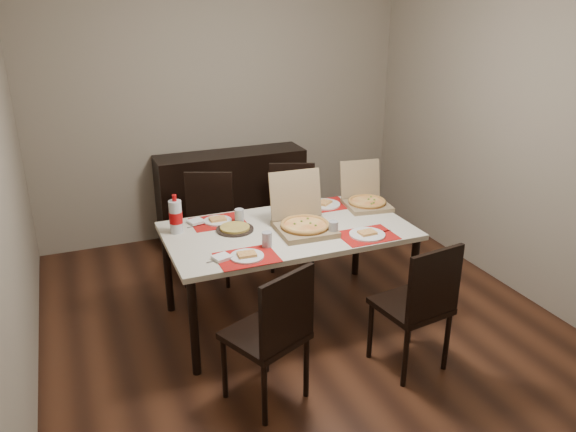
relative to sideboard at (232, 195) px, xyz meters
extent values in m
cube|color=#472515|center=(0.00, -1.78, -0.46)|extent=(3.80, 4.00, 0.02)
cube|color=gray|center=(0.00, 0.23, 0.85)|extent=(3.80, 0.02, 2.60)
cube|color=gray|center=(-1.91, -1.78, 0.85)|extent=(0.02, 4.00, 2.60)
cube|color=gray|center=(1.91, -1.78, 0.85)|extent=(0.02, 4.00, 2.60)
cube|color=black|center=(0.00, 0.00, 0.00)|extent=(1.50, 0.40, 0.90)
cube|color=beige|center=(-0.07, -1.70, 0.28)|extent=(1.80, 1.00, 0.04)
cylinder|color=black|center=(-0.91, -2.14, -0.10)|extent=(0.06, 0.06, 0.71)
cylinder|color=black|center=(0.77, -2.14, -0.10)|extent=(0.06, 0.06, 0.71)
cylinder|color=black|center=(-0.91, -1.26, -0.10)|extent=(0.06, 0.06, 0.71)
cylinder|color=black|center=(0.77, -1.26, -0.10)|extent=(0.06, 0.06, 0.71)
cube|color=black|center=(-0.56, -2.53, 0.00)|extent=(0.55, 0.55, 0.04)
cube|color=black|center=(-0.48, -2.70, 0.25)|extent=(0.40, 0.20, 0.46)
cylinder|color=black|center=(-0.65, -2.77, -0.24)|extent=(0.04, 0.04, 0.43)
cylinder|color=black|center=(-0.32, -2.62, -0.24)|extent=(0.04, 0.04, 0.43)
cylinder|color=black|center=(-0.80, -2.44, -0.24)|extent=(0.04, 0.04, 0.43)
cylinder|color=black|center=(-0.47, -2.29, -0.24)|extent=(0.04, 0.04, 0.43)
cube|color=black|center=(0.46, -2.57, 0.00)|extent=(0.47, 0.47, 0.04)
cube|color=black|center=(0.48, -2.76, 0.25)|extent=(0.42, 0.09, 0.46)
cylinder|color=black|center=(0.30, -2.77, -0.24)|extent=(0.04, 0.04, 0.43)
cylinder|color=black|center=(0.66, -2.72, -0.24)|extent=(0.04, 0.04, 0.43)
cylinder|color=black|center=(0.25, -2.41, -0.24)|extent=(0.04, 0.04, 0.43)
cylinder|color=black|center=(0.61, -2.37, -0.24)|extent=(0.04, 0.04, 0.43)
cube|color=black|center=(-0.47, -0.83, 0.00)|extent=(0.55, 0.55, 0.04)
cube|color=black|center=(-0.40, -0.66, 0.25)|extent=(0.40, 0.19, 0.46)
cylinder|color=black|center=(-0.24, -0.74, -0.24)|extent=(0.04, 0.04, 0.43)
cylinder|color=black|center=(-0.57, -0.60, -0.24)|extent=(0.04, 0.04, 0.43)
cylinder|color=black|center=(-0.37, -1.07, -0.24)|extent=(0.04, 0.04, 0.43)
cylinder|color=black|center=(-0.71, -0.93, -0.24)|extent=(0.04, 0.04, 0.43)
cube|color=black|center=(0.32, -0.85, 0.00)|extent=(0.55, 0.55, 0.04)
cube|color=black|center=(0.39, -0.68, 0.25)|extent=(0.40, 0.18, 0.46)
cylinder|color=black|center=(0.55, -0.75, -0.24)|extent=(0.04, 0.04, 0.43)
cylinder|color=black|center=(0.22, -0.62, -0.24)|extent=(0.04, 0.04, 0.43)
cylinder|color=black|center=(0.42, -1.09, -0.24)|extent=(0.04, 0.04, 0.43)
cylinder|color=black|center=(0.08, -0.95, -0.24)|extent=(0.04, 0.04, 0.43)
cube|color=#B90D0C|center=(-0.51, -2.06, 0.30)|extent=(0.40, 0.30, 0.00)
cylinder|color=white|center=(-0.51, -2.06, 0.31)|extent=(0.23, 0.23, 0.01)
cube|color=#F9E87C|center=(-0.51, -2.06, 0.33)|extent=(0.13, 0.10, 0.02)
cylinder|color=#A3A6AD|center=(-0.33, -1.95, 0.36)|extent=(0.07, 0.07, 0.11)
cube|color=#B2B2B7|center=(-0.68, -2.02, 0.30)|extent=(0.20, 0.04, 0.00)
cube|color=white|center=(-0.67, -2.02, 0.31)|extent=(0.13, 0.13, 0.02)
cube|color=#B90D0C|center=(0.41, -2.04, 0.30)|extent=(0.40, 0.30, 0.00)
cylinder|color=white|center=(0.41, -2.04, 0.31)|extent=(0.26, 0.26, 0.01)
cube|color=#F9E87C|center=(0.41, -2.04, 0.33)|extent=(0.12, 0.09, 0.02)
cylinder|color=#A3A6AD|center=(0.18, -1.94, 0.36)|extent=(0.07, 0.07, 0.11)
cube|color=#B2B2B7|center=(0.52, -2.03, 0.30)|extent=(0.20, 0.04, 0.00)
cube|color=#B90D0C|center=(-0.52, -1.37, 0.30)|extent=(0.40, 0.30, 0.00)
cylinder|color=white|center=(-0.52, -1.37, 0.31)|extent=(0.21, 0.21, 0.01)
cube|color=#F9E87C|center=(-0.52, -1.37, 0.33)|extent=(0.12, 0.09, 0.02)
cylinder|color=#A3A6AD|center=(-0.37, -1.45, 0.36)|extent=(0.07, 0.07, 0.11)
cube|color=#B2B2B7|center=(-0.66, -1.39, 0.30)|extent=(0.20, 0.04, 0.00)
cube|color=white|center=(-0.68, -1.33, 0.31)|extent=(0.13, 0.13, 0.02)
cube|color=#B90D0C|center=(0.40, -1.36, 0.30)|extent=(0.40, 0.30, 0.00)
cylinder|color=white|center=(0.40, -1.36, 0.31)|extent=(0.26, 0.26, 0.01)
cube|color=#F9E87C|center=(0.40, -1.36, 0.33)|extent=(0.15, 0.14, 0.02)
cylinder|color=#A3A6AD|center=(0.20, -1.43, 0.36)|extent=(0.07, 0.07, 0.11)
cube|color=#B2B2B7|center=(0.56, -1.38, 0.30)|extent=(0.20, 0.04, 0.00)
cube|color=white|center=(0.03, -1.69, 0.31)|extent=(0.16, 0.15, 0.02)
cube|color=olive|center=(0.02, -1.80, 0.32)|extent=(0.42, 0.42, 0.04)
cube|color=olive|center=(0.03, -1.60, 0.52)|extent=(0.40, 0.10, 0.36)
cylinder|color=#F9E87C|center=(0.02, -1.80, 0.35)|extent=(0.36, 0.36, 0.02)
cube|color=olive|center=(0.70, -1.52, 0.32)|extent=(0.38, 0.38, 0.03)
cube|color=olive|center=(0.72, -1.35, 0.49)|extent=(0.35, 0.12, 0.31)
cylinder|color=#F9E87C|center=(0.70, -1.52, 0.34)|extent=(0.33, 0.33, 0.02)
cylinder|color=black|center=(-0.44, -1.58, 0.31)|extent=(0.28, 0.28, 0.01)
cylinder|color=gold|center=(-0.44, -1.58, 0.32)|extent=(0.22, 0.22, 0.02)
imported|color=white|center=(0.05, -1.57, 0.32)|extent=(0.17, 0.17, 0.03)
cylinder|color=silver|center=(-0.85, -1.46, 0.42)|extent=(0.09, 0.09, 0.24)
cylinder|color=#B3080A|center=(-0.85, -1.46, 0.42)|extent=(0.10, 0.10, 0.08)
cylinder|color=#B3080A|center=(-0.85, -1.46, 0.57)|extent=(0.03, 0.03, 0.05)
camera|label=1|loc=(-1.52, -5.26, 1.92)|focal=35.00mm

